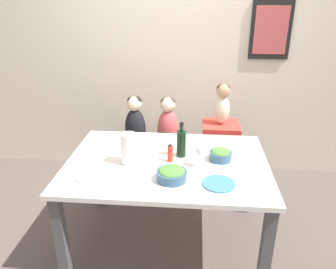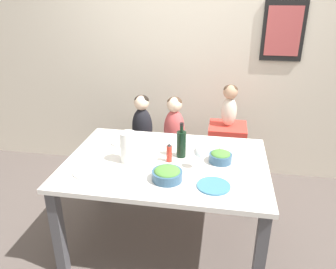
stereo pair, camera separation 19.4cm
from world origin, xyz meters
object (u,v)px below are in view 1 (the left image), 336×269
at_px(chair_far_center, 168,154).
at_px(salad_bowl_large, 172,174).
at_px(paper_towel_roll, 129,149).
at_px(dinner_plate_back_left, 121,144).
at_px(person_child_left, 135,122).
at_px(chair_right_highchair, 220,140).
at_px(person_child_center, 168,123).
at_px(person_baby_right, 223,102).
at_px(wine_glass_near, 200,151).
at_px(dinner_plate_back_right, 231,146).
at_px(wine_bottle, 181,143).
at_px(chair_far_left, 136,153).
at_px(dinner_plate_front_right, 219,184).
at_px(dinner_plate_front_left, 91,175).
at_px(salad_bowl_small, 221,155).

bearing_deg(chair_far_center, salad_bowl_large, -83.61).
height_order(paper_towel_roll, dinner_plate_back_left, paper_towel_roll).
bearing_deg(person_child_left, chair_right_highchair, -0.06).
bearing_deg(paper_towel_roll, person_child_center, 76.10).
distance_m(chair_right_highchair, salad_bowl_large, 1.13).
xyz_separation_m(person_baby_right, wine_glass_near, (-0.20, -0.85, -0.10)).
xyz_separation_m(chair_right_highchair, dinner_plate_back_right, (0.05, -0.49, 0.17)).
height_order(person_child_center, person_baby_right, person_baby_right).
xyz_separation_m(chair_right_highchair, wine_bottle, (-0.34, -0.69, 0.27)).
height_order(chair_far_left, wine_glass_near, wine_glass_near).
distance_m(wine_glass_near, dinner_plate_back_right, 0.45).
bearing_deg(person_child_left, dinner_plate_back_right, -29.71).
distance_m(person_child_left, salad_bowl_large, 1.13).
bearing_deg(wine_glass_near, dinner_plate_front_right, -61.59).
xyz_separation_m(chair_far_center, person_child_left, (-0.32, 0.00, 0.33)).
xyz_separation_m(dinner_plate_front_left, dinner_plate_front_right, (0.85, -0.03, 0.00)).
distance_m(chair_right_highchair, paper_towel_roll, 1.13).
xyz_separation_m(salad_bowl_large, dinner_plate_back_right, (0.44, 0.54, -0.04)).
relative_size(salad_bowl_large, dinner_plate_back_left, 0.95).
relative_size(dinner_plate_back_left, dinner_plate_back_right, 1.00).
relative_size(wine_bottle, paper_towel_roll, 1.19).
xyz_separation_m(paper_towel_roll, wine_glass_near, (0.51, -0.01, 0.01)).
xyz_separation_m(person_child_left, paper_towel_roll, (0.11, -0.83, 0.12)).
relative_size(chair_far_center, person_baby_right, 1.21).
bearing_deg(chair_far_left, salad_bowl_small, -43.25).
bearing_deg(person_child_center, chair_right_highchair, -0.10).
height_order(person_child_left, paper_towel_roll, person_child_left).
relative_size(chair_far_center, salad_bowl_large, 2.29).
bearing_deg(dinner_plate_back_right, chair_right_highchair, 95.33).
bearing_deg(person_baby_right, dinner_plate_back_left, -148.02).
bearing_deg(dinner_plate_front_right, chair_right_highchair, 85.62).
relative_size(chair_far_center, paper_towel_roll, 2.03).
bearing_deg(wine_bottle, person_child_center, 103.17).
xyz_separation_m(person_child_center, person_baby_right, (0.51, 0.00, 0.23)).
bearing_deg(salad_bowl_large, salad_bowl_small, 42.66).
relative_size(chair_far_center, wine_bottle, 1.71).
height_order(person_child_left, dinner_plate_front_left, person_child_left).
height_order(person_child_center, dinner_plate_front_left, person_child_center).
height_order(dinner_plate_back_right, dinner_plate_front_right, same).
bearing_deg(salad_bowl_large, wine_bottle, 82.68).
xyz_separation_m(chair_far_center, salad_bowl_large, (0.12, -1.04, 0.38)).
relative_size(person_child_left, dinner_plate_back_left, 2.40).
height_order(person_child_center, dinner_plate_back_right, person_child_center).
relative_size(chair_right_highchair, dinner_plate_back_left, 3.42).
height_order(dinner_plate_front_left, dinner_plate_back_right, same).
relative_size(dinner_plate_front_left, dinner_plate_back_left, 1.00).
bearing_deg(chair_far_left, wine_glass_near, -53.86).
relative_size(wine_glass_near, salad_bowl_large, 0.84).
bearing_deg(chair_right_highchair, dinner_plate_front_left, -132.01).
bearing_deg(chair_far_left, paper_towel_roll, -82.49).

